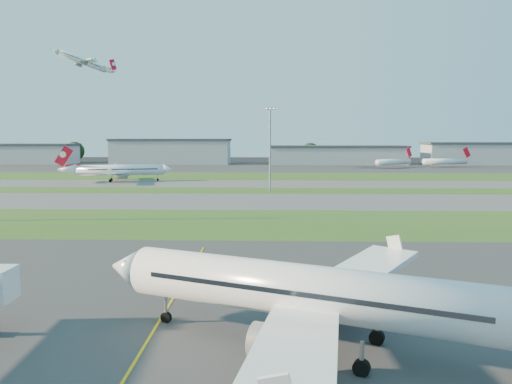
{
  "coord_description": "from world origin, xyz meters",
  "views": [
    {
      "loc": [
        15.36,
        -45.29,
        17.29
      ],
      "look_at": [
        12.64,
        44.96,
        7.0
      ],
      "focal_mm": 35.0,
      "sensor_mm": 36.0,
      "label": 1
    }
  ],
  "objects_px": {
    "airliner_parked": "(326,295)",
    "light_mast_centre": "(270,143)",
    "mini_jet_far": "(445,161)",
    "airliner_taxiing": "(120,170)",
    "mini_jet_near": "(394,162)"
  },
  "relations": [
    {
      "from": "airliner_parked",
      "to": "airliner_taxiing",
      "type": "relative_size",
      "value": 1.05
    },
    {
      "from": "mini_jet_near",
      "to": "mini_jet_far",
      "type": "bearing_deg",
      "value": -27.51
    },
    {
      "from": "airliner_taxiing",
      "to": "mini_jet_near",
      "type": "height_order",
      "value": "airliner_taxiing"
    },
    {
      "from": "airliner_taxiing",
      "to": "mini_jet_far",
      "type": "relative_size",
      "value": 1.36
    },
    {
      "from": "airliner_taxiing",
      "to": "mini_jet_near",
      "type": "bearing_deg",
      "value": -159.5
    },
    {
      "from": "airliner_parked",
      "to": "mini_jet_near",
      "type": "relative_size",
      "value": 1.7
    },
    {
      "from": "airliner_parked",
      "to": "mini_jet_far",
      "type": "relative_size",
      "value": 1.43
    },
    {
      "from": "mini_jet_far",
      "to": "light_mast_centre",
      "type": "relative_size",
      "value": 1.09
    },
    {
      "from": "airliner_parked",
      "to": "mini_jet_far",
      "type": "distance_m",
      "value": 250.6
    },
    {
      "from": "airliner_taxiing",
      "to": "mini_jet_near",
      "type": "distance_m",
      "value": 147.28
    },
    {
      "from": "light_mast_centre",
      "to": "airliner_taxiing",
      "type": "bearing_deg",
      "value": 151.06
    },
    {
      "from": "airliner_parked",
      "to": "light_mast_centre",
      "type": "bearing_deg",
      "value": 114.62
    },
    {
      "from": "mini_jet_far",
      "to": "light_mast_centre",
      "type": "xyz_separation_m",
      "value": [
        -94.65,
        -119.16,
        11.53
      ]
    },
    {
      "from": "mini_jet_near",
      "to": "light_mast_centre",
      "type": "bearing_deg",
      "value": -158.01
    },
    {
      "from": "light_mast_centre",
      "to": "airliner_parked",
      "type": "bearing_deg",
      "value": -87.63
    }
  ]
}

